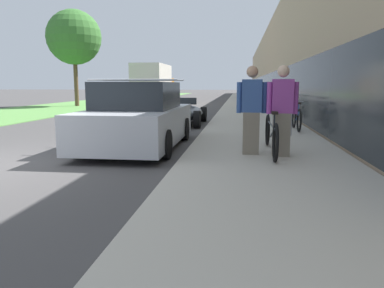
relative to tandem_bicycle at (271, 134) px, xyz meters
The scene contains 14 objects.
sidewalk_slab 19.43m from the tandem_bicycle, 90.31° to the left, with size 3.27×70.00×0.11m.
storefront_facade 28.32m from the tandem_bicycle, 76.53° to the left, with size 10.01×70.00×6.33m.
lawn_strip 26.42m from the tandem_bicycle, 117.56° to the left, with size 6.30×70.00×0.03m.
tandem_bicycle is the anchor object (origin of this frame).
person_rider 0.61m from the tandem_bicycle, 64.13° to the right, with size 0.59×0.23×1.73m.
person_bystander 0.66m from the tandem_bicycle, 158.24° to the right, with size 0.59×0.23×1.73m.
bike_rack_hoop 3.01m from the tandem_bicycle, 75.75° to the left, with size 0.05×0.60×0.84m.
cruiser_bike_nearest 4.19m from the tandem_bicycle, 75.00° to the left, with size 0.52×1.73×0.86m.
cruiser_bike_middle 6.42m from the tandem_bicycle, 82.20° to the left, with size 0.52×1.85×0.94m.
cruiser_bike_farthest 8.65m from the tandem_bicycle, 82.75° to the left, with size 0.52×1.83×0.96m.
parked_sedan_curbside 3.14m from the tandem_bicycle, 162.81° to the left, with size 2.02×4.37×1.60m.
vintage_roadster_curbside 6.88m from the tandem_bicycle, 114.99° to the left, with size 1.89×4.04×0.98m.
moving_truck 22.56m from the tandem_bicycle, 108.99° to the left, with size 2.27×6.39×3.01m.
street_tree_far 21.29m from the tandem_bicycle, 124.48° to the left, with size 3.65×3.65×6.47m.
Camera 1 is at (4.56, -6.03, 1.47)m, focal length 35.00 mm.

